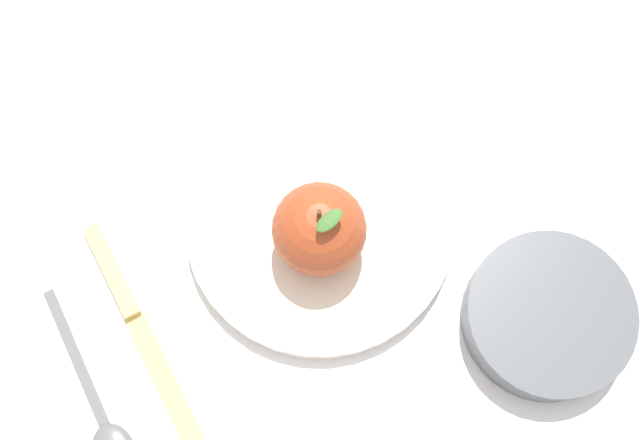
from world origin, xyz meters
The scene contains 6 objects.
ground_plane centered at (0.00, 0.00, 0.00)m, with size 2.40×2.40×0.00m, color silver.
dinner_plate centered at (-0.01, 0.03, 0.01)m, with size 0.23×0.23×0.02m.
apple centered at (0.01, 0.02, 0.06)m, with size 0.08×0.08×0.09m.
side_bowl centered at (0.19, 0.09, 0.02)m, with size 0.14×0.14×0.04m.
knife centered at (-0.07, -0.13, 0.00)m, with size 0.22×0.10×0.01m.
spoon centered at (-0.02, -0.21, 0.01)m, with size 0.17×0.08×0.01m.
Camera 1 is at (0.12, -0.12, 0.66)m, focal length 43.99 mm.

